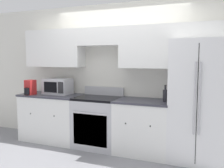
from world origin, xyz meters
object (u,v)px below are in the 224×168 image
(microwave, at_px, (58,86))
(bottle, at_px, (165,95))
(oven_range, at_px, (98,122))
(refrigerator, at_px, (199,101))

(microwave, distance_m, bottle, 2.11)
(oven_range, bearing_deg, microwave, 175.15)
(refrigerator, distance_m, microwave, 2.61)
(refrigerator, bearing_deg, oven_range, -178.19)
(oven_range, bearing_deg, bottle, -0.81)
(refrigerator, bearing_deg, bottle, -171.94)
(oven_range, height_order, bottle, bottle)
(oven_range, relative_size, bottle, 3.93)
(oven_range, xyz_separation_m, refrigerator, (1.71, 0.05, 0.48))
(microwave, height_order, bottle, microwave)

